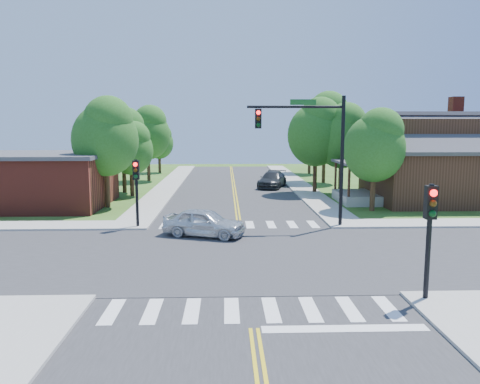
{
  "coord_description": "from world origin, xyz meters",
  "views": [
    {
      "loc": [
        -0.77,
        -19.72,
        5.56
      ],
      "look_at": [
        -0.02,
        4.19,
        2.2
      ],
      "focal_mm": 35.0,
      "sensor_mm": 36.0,
      "label": 1
    }
  ],
  "objects_px": {
    "signal_pole_nw": "(136,180)",
    "car_silver": "(204,223)",
    "car_dgrey": "(272,180)",
    "house_ne": "(441,157)",
    "signal_mast_ne": "(312,140)",
    "signal_pole_se": "(430,220)"
  },
  "relations": [
    {
      "from": "signal_pole_nw",
      "to": "car_silver",
      "type": "bearing_deg",
      "value": -29.03
    },
    {
      "from": "car_dgrey",
      "to": "signal_pole_nw",
      "type": "bearing_deg",
      "value": -101.07
    },
    {
      "from": "house_ne",
      "to": "car_dgrey",
      "type": "height_order",
      "value": "house_ne"
    },
    {
      "from": "signal_mast_ne",
      "to": "car_silver",
      "type": "distance_m",
      "value": 7.4
    },
    {
      "from": "house_ne",
      "to": "car_dgrey",
      "type": "relative_size",
      "value": 2.46
    },
    {
      "from": "signal_pole_se",
      "to": "car_dgrey",
      "type": "height_order",
      "value": "signal_pole_se"
    },
    {
      "from": "car_silver",
      "to": "car_dgrey",
      "type": "height_order",
      "value": "car_dgrey"
    },
    {
      "from": "signal_pole_nw",
      "to": "car_silver",
      "type": "xyz_separation_m",
      "value": [
        3.74,
        -2.08,
        -1.95
      ]
    },
    {
      "from": "car_silver",
      "to": "house_ne",
      "type": "bearing_deg",
      "value": -38.4
    },
    {
      "from": "car_silver",
      "to": "signal_pole_se",
      "type": "bearing_deg",
      "value": -121.46
    },
    {
      "from": "signal_pole_nw",
      "to": "car_silver",
      "type": "distance_m",
      "value": 4.7
    },
    {
      "from": "signal_pole_nw",
      "to": "house_ne",
      "type": "height_order",
      "value": "house_ne"
    },
    {
      "from": "signal_pole_se",
      "to": "car_silver",
      "type": "relative_size",
      "value": 0.85
    },
    {
      "from": "house_ne",
      "to": "signal_mast_ne",
      "type": "bearing_deg",
      "value": -142.32
    },
    {
      "from": "signal_pole_se",
      "to": "signal_pole_nw",
      "type": "relative_size",
      "value": 1.0
    },
    {
      "from": "signal_pole_nw",
      "to": "car_dgrey",
      "type": "bearing_deg",
      "value": 61.75
    },
    {
      "from": "signal_mast_ne",
      "to": "house_ne",
      "type": "xyz_separation_m",
      "value": [
        11.19,
        8.65,
        -1.52
      ]
    },
    {
      "from": "signal_pole_nw",
      "to": "signal_mast_ne",
      "type": "bearing_deg",
      "value": 0.07
    },
    {
      "from": "signal_pole_se",
      "to": "signal_mast_ne",
      "type": "bearing_deg",
      "value": 98.56
    },
    {
      "from": "house_ne",
      "to": "signal_pole_se",
      "type": "bearing_deg",
      "value": -115.58
    },
    {
      "from": "signal_pole_se",
      "to": "signal_pole_nw",
      "type": "bearing_deg",
      "value": 135.0
    },
    {
      "from": "signal_pole_se",
      "to": "car_dgrey",
      "type": "distance_m",
      "value": 28.28
    }
  ]
}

